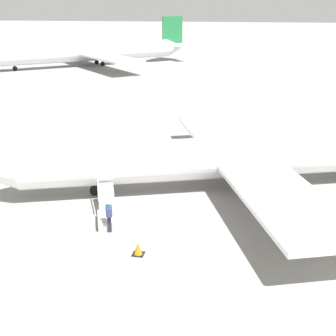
{
  "coord_description": "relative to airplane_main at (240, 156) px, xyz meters",
  "views": [
    {
      "loc": [
        -1.75,
        28.65,
        11.34
      ],
      "look_at": [
        3.34,
        2.11,
        1.85
      ],
      "focal_mm": 50.0,
      "sensor_mm": 36.0,
      "label": 1
    }
  ],
  "objects": [
    {
      "name": "ground_plane",
      "position": [
        0.92,
        0.33,
        -2.08
      ],
      "size": [
        600.0,
        600.0,
        0.0
      ],
      "primitive_type": "plane",
      "color": "gray"
    },
    {
      "name": "boarding_stairs",
      "position": [
        6.84,
        6.6,
        -1.7
      ],
      "size": [
        2.34,
        4.12,
        1.72
      ],
      "rotation": [
        0.0,
        0.0,
        -1.22
      ],
      "color": "#B2B2B7",
      "rests_on": "ground"
    },
    {
      "name": "traffic_cone_near_stairs",
      "position": [
        4.29,
        9.83,
        -1.79
      ],
      "size": [
        0.56,
        0.56,
        0.62
      ],
      "color": "black",
      "rests_on": "ground"
    },
    {
      "name": "airplane_main",
      "position": [
        0.0,
        0.0,
        0.0
      ],
      "size": [
        31.01,
        24.23,
        6.95
      ],
      "rotation": [
        0.0,
        0.0,
        0.35
      ],
      "color": "white",
      "rests_on": "ground"
    },
    {
      "name": "passenger",
      "position": [
        6.35,
        7.8,
        -1.07
      ],
      "size": [
        0.43,
        0.57,
        1.74
      ],
      "rotation": [
        0.0,
        0.0,
        -1.22
      ],
      "color": "#23232D",
      "rests_on": "ground"
    },
    {
      "name": "airplane_far_center",
      "position": [
        32.21,
        -58.24,
        0.59
      ],
      "size": [
        37.97,
        34.81,
        8.97
      ],
      "rotation": [
        0.0,
        0.0,
        0.73
      ],
      "color": "silver",
      "rests_on": "ground"
    }
  ]
}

